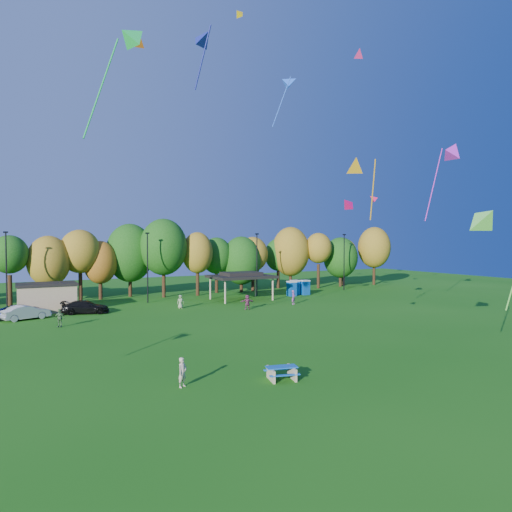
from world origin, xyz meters
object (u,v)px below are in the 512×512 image
car_b (26,312)px  kite_flyer (182,372)px  car_d (85,307)px  porta_potties (297,288)px  picnic_table (282,372)px  car_c (23,311)px

car_b → kite_flyer: bearing=175.0°
car_d → porta_potties: bearing=-69.1°
porta_potties → car_b: bearing=-172.9°
picnic_table → kite_flyer: kite_flyer is taller
car_b → car_d: 5.99m
porta_potties → kite_flyer: (-28.61, -32.38, -0.28)m
picnic_table → kite_flyer: 5.72m
car_b → porta_potties: bearing=-102.3°
porta_potties → kite_flyer: size_ratio=2.28×
porta_potties → car_b: porta_potties is taller
picnic_table → car_d: bearing=115.9°
picnic_table → kite_flyer: size_ratio=1.27×
car_b → car_c: (-0.29, 1.45, -0.05)m
porta_potties → picnic_table: 40.93m
picnic_table → car_b: 31.95m
kite_flyer → car_b: 28.80m
kite_flyer → car_b: kite_flyer is taller
car_c → car_d: size_ratio=1.00×
porta_potties → car_b: size_ratio=0.83×
kite_flyer → car_d: size_ratio=0.33×
kite_flyer → car_d: 29.11m
picnic_table → car_b: car_b is taller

